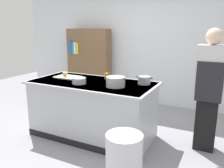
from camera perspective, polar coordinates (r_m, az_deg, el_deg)
ground_plane at (r=3.89m, az=-4.73°, el=-12.47°), size 10.00×10.00×0.00m
back_wall at (r=5.39m, az=6.95°, el=11.33°), size 6.40×0.12×3.00m
counter_island at (r=3.71m, az=-4.88°, el=-6.02°), size 1.98×0.98×0.90m
cutting_board at (r=3.96m, az=-10.98°, el=1.72°), size 0.40×0.28×0.02m
onion at (r=3.93m, az=-11.59°, el=2.41°), size 0.09×0.09×0.09m
stock_pot at (r=3.27m, az=0.88°, el=0.57°), size 0.34×0.27×0.14m
sauce_pan at (r=3.46m, az=8.00°, el=0.94°), size 0.25×0.19×0.12m
mixing_bowl at (r=3.49m, az=-8.18°, el=0.82°), size 0.21×0.21×0.09m
juice_cup at (r=3.77m, az=-1.34°, el=2.00°), size 0.07×0.07×0.10m
trash_bin at (r=2.66m, az=2.99°, el=-18.40°), size 0.40×0.40×0.61m
person_chef at (r=3.42m, az=22.97°, el=-0.94°), size 0.38×0.25×1.72m
bookshelf at (r=5.73m, az=-5.75°, el=4.98°), size 1.10×0.31×1.70m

